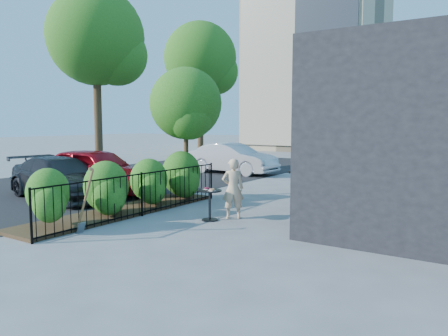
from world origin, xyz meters
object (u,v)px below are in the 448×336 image
Objects in this scene: street_tree_far at (201,63)px; shovel at (85,204)px; patio_tree at (187,108)px; car_red at (96,171)px; street_tree_near at (96,43)px; car_darkgrey at (61,178)px; car_silver at (233,158)px; cafe_table at (210,199)px; woman at (233,189)px.

street_tree_far reaches higher than shovel.
car_red is at bearing -160.65° from patio_tree.
street_tree_near is at bearing 137.72° from shovel.
car_silver is at bearing 3.43° from car_darkgrey.
car_darkgrey is (-5.50, -0.06, 0.13)m from cafe_table.
street_tree_near is 1.00× the size of street_tree_far.
car_darkgrey is at bearing 176.89° from car_silver.
street_tree_near is at bearing 151.82° from cafe_table.
patio_tree reaches higher than cafe_table.
cafe_table is at bearing 17.86° from woman.
street_tree_near is (-7.70, 3.20, 3.15)m from patio_tree.
car_silver is at bearing 28.30° from street_tree_near.
street_tree_far is at bearing -89.53° from woman.
woman is at bearing 59.21° from shovel.
car_darkgrey is (4.61, -5.48, -5.28)m from street_tree_near.
car_darkgrey is (4.61, -13.48, -5.28)m from street_tree_far.
street_tree_near is at bearing -90.00° from street_tree_far.
shovel is 11.31m from car_silver.
woman is at bearing -105.59° from car_red.
patio_tree is 2.74× the size of shovel.
street_tree_far is 9.11m from car_silver.
cafe_table is at bearing -52.99° from street_tree_far.
shovel is at bearing 20.71° from woman.
car_red reaches higher than shovel.
car_darkgrey is at bearing 149.29° from shovel.
patio_tree is at bearing -22.57° from street_tree_near.
street_tree_far is at bearing 124.51° from patio_tree.
cafe_table is 0.64m from woman.
street_tree_near is at bearing -63.70° from woman.
woman is (10.45, -4.92, -5.19)m from street_tree_near.
street_tree_far is at bearing 118.64° from shovel.
street_tree_far is 1.90× the size of car_darkgrey.
patio_tree is 0.89× the size of car_red.
patio_tree is at bearing -55.49° from street_tree_far.
cafe_table is 0.53× the size of woman.
street_tree_near is 1.87× the size of car_red.
street_tree_far is (-7.70, 11.20, 3.15)m from patio_tree.
street_tree_far is 18.86m from shovel.
cafe_table is at bearing -42.58° from patio_tree.
shovel is at bearing -141.61° from car_red.
patio_tree is 3.98m from cafe_table.
street_tree_far is 1.87× the size of car_red.
car_red is at bearing 176.82° from car_silver.
car_red is 1.25m from car_darkgrey.
shovel is at bearing -111.31° from car_darkgrey.
shovel is (8.68, -15.89, -5.29)m from street_tree_far.
car_silver is (-3.19, 10.85, 0.06)m from shovel.
woman is 0.33× the size of car_red.
street_tree_far reaches higher than car_silver.
car_red is (-3.95, 3.65, 0.12)m from shovel.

